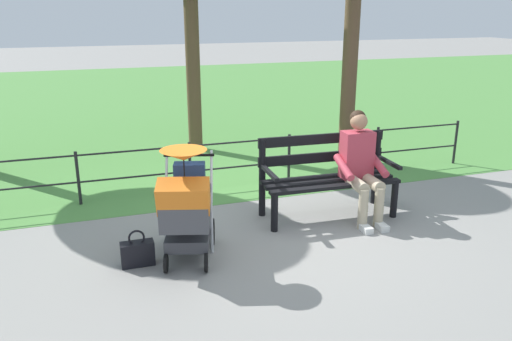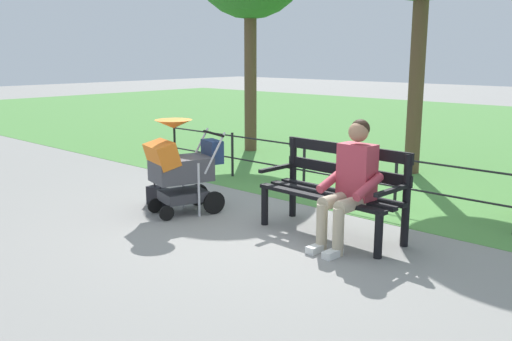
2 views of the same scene
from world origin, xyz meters
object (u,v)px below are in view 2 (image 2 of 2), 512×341
at_px(stroller, 181,166).
at_px(handbag, 158,196).
at_px(park_bench, 336,186).
at_px(person_on_bench, 350,180).

relative_size(stroller, handbag, 3.11).
bearing_deg(stroller, park_bench, -160.72).
relative_size(person_on_bench, stroller, 1.11).
bearing_deg(handbag, stroller, 177.44).
distance_m(person_on_bench, stroller, 2.17).
bearing_deg(person_on_bench, handbag, 8.39).
relative_size(park_bench, handbag, 4.38).
xyz_separation_m(park_bench, person_on_bench, (-0.32, 0.22, 0.15)).
distance_m(park_bench, stroller, 1.92).
bearing_deg(park_bench, handbag, 14.84).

